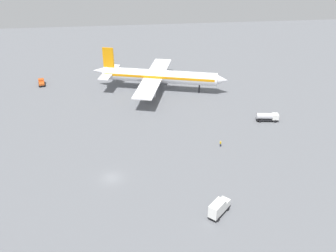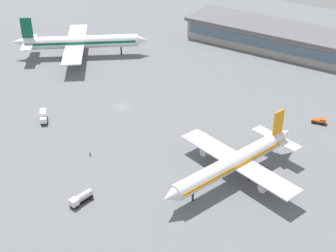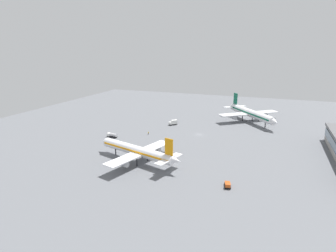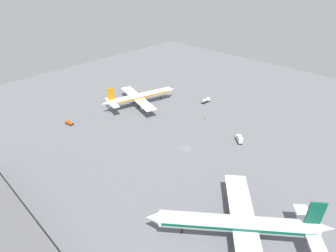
# 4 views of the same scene
# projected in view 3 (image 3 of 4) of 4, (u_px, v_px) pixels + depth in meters

# --- Properties ---
(ground) EXTENTS (288.00, 288.00, 0.00)m
(ground) POSITION_uv_depth(u_px,v_px,m) (199.00, 135.00, 163.06)
(ground) COLOR slate
(airplane_at_gate) EXTENTS (37.60, 45.95, 14.27)m
(airplane_at_gate) POSITION_uv_depth(u_px,v_px,m) (138.00, 151.00, 122.62)
(airplane_at_gate) COLOR white
(airplane_at_gate) RESTS_ON ground
(airplane_taxiing) EXTENTS (45.81, 39.76, 16.68)m
(airplane_taxiing) POSITION_uv_depth(u_px,v_px,m) (250.00, 113.00, 190.05)
(airplane_taxiing) COLOR white
(airplane_taxiing) RESTS_ON ground
(catering_truck) EXTENTS (5.35, 5.25, 3.30)m
(catering_truck) POSITION_uv_depth(u_px,v_px,m) (173.00, 122.00, 183.01)
(catering_truck) COLOR black
(catering_truck) RESTS_ON ground
(fuel_truck) EXTENTS (2.88, 6.50, 2.50)m
(fuel_truck) POSITION_uv_depth(u_px,v_px,m) (112.00, 135.00, 157.58)
(fuel_truck) COLOR black
(fuel_truck) RESTS_ON ground
(pushback_tractor) EXTENTS (4.71, 2.98, 1.90)m
(pushback_tractor) POSITION_uv_depth(u_px,v_px,m) (228.00, 185.00, 101.17)
(pushback_tractor) COLOR black
(pushback_tractor) RESTS_ON ground
(ground_crew_worker) EXTENTS (0.53, 0.53, 1.67)m
(ground_crew_worker) POSITION_uv_depth(u_px,v_px,m) (148.00, 133.00, 162.92)
(ground_crew_worker) COLOR #1E2338
(ground_crew_worker) RESTS_ON ground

